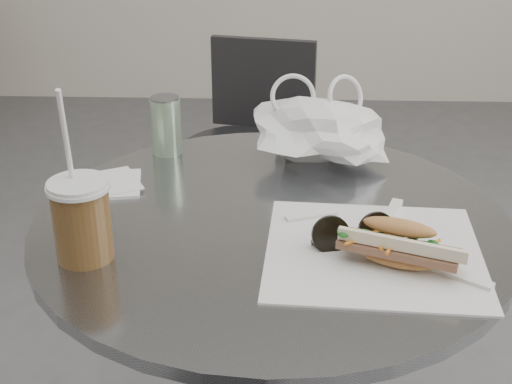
{
  "coord_description": "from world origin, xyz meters",
  "views": [
    {
      "loc": [
        0.01,
        -0.8,
        1.27
      ],
      "look_at": [
        -0.03,
        0.19,
        0.79
      ],
      "focal_mm": 50.0,
      "sensor_mm": 36.0,
      "label": 1
    }
  ],
  "objects_px": {
    "chair_far": "(252,188)",
    "drink_can": "(166,125)",
    "cafe_table": "(270,356)",
    "sunglasses": "(353,235)",
    "iced_coffee": "(82,219)",
    "banh_mi": "(398,245)"
  },
  "relations": [
    {
      "from": "chair_far",
      "to": "sunglasses",
      "type": "height_order",
      "value": "sunglasses"
    },
    {
      "from": "cafe_table",
      "to": "iced_coffee",
      "type": "relative_size",
      "value": 2.95
    },
    {
      "from": "iced_coffee",
      "to": "drink_can",
      "type": "bearing_deg",
      "value": 81.3
    },
    {
      "from": "banh_mi",
      "to": "drink_can",
      "type": "bearing_deg",
      "value": 154.5
    },
    {
      "from": "sunglasses",
      "to": "drink_can",
      "type": "height_order",
      "value": "drink_can"
    },
    {
      "from": "drink_can",
      "to": "banh_mi",
      "type": "bearing_deg",
      "value": -46.29
    },
    {
      "from": "banh_mi",
      "to": "drink_can",
      "type": "relative_size",
      "value": 1.97
    },
    {
      "from": "iced_coffee",
      "to": "sunglasses",
      "type": "height_order",
      "value": "iced_coffee"
    },
    {
      "from": "cafe_table",
      "to": "sunglasses",
      "type": "distance_m",
      "value": 0.33
    },
    {
      "from": "chair_far",
      "to": "drink_can",
      "type": "height_order",
      "value": "drink_can"
    },
    {
      "from": "cafe_table",
      "to": "iced_coffee",
      "type": "xyz_separation_m",
      "value": [
        -0.27,
        -0.13,
        0.34
      ]
    },
    {
      "from": "sunglasses",
      "to": "drink_can",
      "type": "xyz_separation_m",
      "value": [
        -0.33,
        0.35,
        0.03
      ]
    },
    {
      "from": "iced_coffee",
      "to": "drink_can",
      "type": "xyz_separation_m",
      "value": [
        0.06,
        0.39,
        -0.01
      ]
    },
    {
      "from": "cafe_table",
      "to": "iced_coffee",
      "type": "distance_m",
      "value": 0.45
    },
    {
      "from": "cafe_table",
      "to": "chair_far",
      "type": "bearing_deg",
      "value": 94.36
    },
    {
      "from": "cafe_table",
      "to": "banh_mi",
      "type": "bearing_deg",
      "value": -37.66
    },
    {
      "from": "chair_far",
      "to": "sunglasses",
      "type": "distance_m",
      "value": 1.12
    },
    {
      "from": "cafe_table",
      "to": "chair_far",
      "type": "distance_m",
      "value": 0.95
    },
    {
      "from": "sunglasses",
      "to": "drink_can",
      "type": "relative_size",
      "value": 1.14
    },
    {
      "from": "sunglasses",
      "to": "iced_coffee",
      "type": "bearing_deg",
      "value": 173.97
    },
    {
      "from": "banh_mi",
      "to": "iced_coffee",
      "type": "distance_m",
      "value": 0.44
    },
    {
      "from": "iced_coffee",
      "to": "sunglasses",
      "type": "distance_m",
      "value": 0.39
    }
  ]
}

